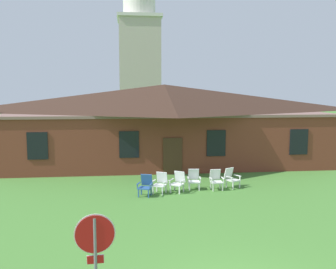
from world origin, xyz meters
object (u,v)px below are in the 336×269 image
Objects in this scene: lawn_chair_left_end at (178,181)px; lawn_chair_by_porch at (146,185)px; lawn_chair_right_end at (216,179)px; stop_sign at (95,248)px; lawn_chair_far_side at (231,177)px; lawn_chair_near_door at (161,182)px; lawn_chair_middle at (194,179)px.

lawn_chair_by_porch is at bearing -162.97° from lawn_chair_left_end.
stop_sign is at bearing -115.90° from lawn_chair_right_end.
stop_sign is 11.82m from lawn_chair_far_side.
stop_sign reaches higher than lawn_chair_by_porch.
stop_sign is at bearing -107.02° from lawn_chair_left_end.
lawn_chair_by_porch is 1.63m from lawn_chair_left_end.
stop_sign is 2.42× the size of lawn_chair_right_end.
lawn_chair_near_door is (0.71, 0.39, 0.00)m from lawn_chair_by_porch.
lawn_chair_right_end is at bearing 11.76° from lawn_chair_by_porch.
stop_sign is 11.19m from lawn_chair_right_end.
lawn_chair_near_door is 1.74m from lawn_chair_middle.
lawn_chair_near_door is 3.59m from lawn_chair_far_side.
lawn_chair_by_porch is 0.81m from lawn_chair_near_door.
lawn_chair_right_end is at bearing -161.31° from lawn_chair_far_side.
lawn_chair_middle is (3.81, 10.21, -1.13)m from stop_sign.
lawn_chair_near_door is 2.73m from lawn_chair_right_end.
stop_sign reaches higher than lawn_chair_near_door.
lawn_chair_by_porch and lawn_chair_right_end have the same top height.
lawn_chair_middle and lawn_chair_far_side have the same top height.
lawn_chair_near_door and lawn_chair_far_side have the same top height.
lawn_chair_near_door and lawn_chair_left_end have the same top height.
lawn_chair_left_end is 0.93m from lawn_chair_middle.
lawn_chair_middle is at bearing -177.50° from lawn_chair_far_side.
stop_sign is 9.48m from lawn_chair_by_porch.
lawn_chair_left_end is at bearing -172.79° from lawn_chair_right_end.
lawn_chair_left_end and lawn_chair_far_side have the same top height.
lawn_chair_far_side is at bearing 10.85° from lawn_chair_left_end.
stop_sign is 2.42× the size of lawn_chair_near_door.
lawn_chair_left_end is 2.75m from lawn_chair_far_side.
lawn_chair_far_side is (4.26, 0.99, 0.00)m from lawn_chair_by_porch.
lawn_chair_near_door and lawn_chair_right_end have the same top height.
stop_sign reaches higher than lawn_chair_left_end.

